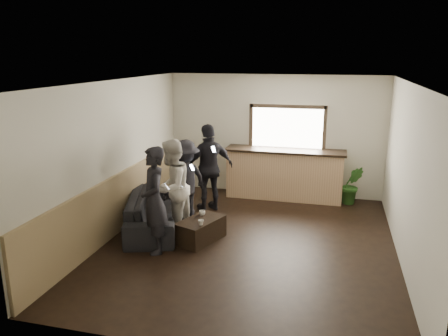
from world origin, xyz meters
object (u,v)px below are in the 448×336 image
(coffee_table, at_px, (201,230))
(person_c, at_px, (185,180))
(bar_counter, at_px, (284,171))
(cup_a, at_px, (202,213))
(cup_b, at_px, (201,222))
(person_b, at_px, (172,187))
(potted_plant, at_px, (352,185))
(person_a, at_px, (154,200))
(person_d, at_px, (209,168))
(sofa, at_px, (153,211))

(coffee_table, xyz_separation_m, person_c, (-0.61, 0.94, 0.61))
(bar_counter, relative_size, cup_a, 23.38)
(cup_b, bearing_deg, person_c, 120.49)
(coffee_table, distance_m, person_b, 0.94)
(coffee_table, relative_size, person_b, 0.51)
(potted_plant, height_order, person_a, person_a)
(bar_counter, bearing_deg, cup_a, -114.56)
(bar_counter, relative_size, potted_plant, 3.12)
(bar_counter, bearing_deg, potted_plant, -2.56)
(bar_counter, bearing_deg, person_d, -139.79)
(cup_b, relative_size, person_a, 0.05)
(sofa, bearing_deg, coffee_table, -128.07)
(potted_plant, height_order, person_c, person_c)
(person_b, bearing_deg, person_a, 6.87)
(cup_a, distance_m, person_d, 1.48)
(sofa, bearing_deg, person_b, -128.23)
(coffee_table, relative_size, potted_plant, 1.04)
(bar_counter, relative_size, person_b, 1.53)
(sofa, height_order, person_b, person_b)
(cup_b, bearing_deg, potted_plant, 49.20)
(cup_a, height_order, person_a, person_a)
(cup_a, bearing_deg, sofa, 170.75)
(cup_a, bearing_deg, cup_b, -75.40)
(cup_a, distance_m, potted_plant, 3.68)
(sofa, xyz_separation_m, person_b, (0.45, -0.16, 0.56))
(cup_a, bearing_deg, person_a, -126.05)
(coffee_table, bearing_deg, person_b, 160.63)
(sofa, distance_m, coffee_table, 1.13)
(cup_b, relative_size, potted_plant, 0.11)
(person_d, bearing_deg, cup_b, 60.61)
(cup_a, xyz_separation_m, person_d, (-0.26, 1.37, 0.48))
(bar_counter, relative_size, coffee_table, 3.00)
(person_c, bearing_deg, person_d, -178.04)
(cup_a, bearing_deg, bar_counter, 65.44)
(person_a, bearing_deg, bar_counter, 121.27)
(coffee_table, distance_m, person_d, 1.76)
(cup_b, height_order, potted_plant, potted_plant)
(cup_b, height_order, person_b, person_b)
(person_a, distance_m, person_d, 2.19)
(coffee_table, distance_m, cup_b, 0.35)
(coffee_table, xyz_separation_m, person_b, (-0.61, 0.21, 0.69))
(sofa, bearing_deg, cup_a, -117.85)
(sofa, distance_m, potted_plant, 4.40)
(cup_a, height_order, cup_b, same)
(cup_a, bearing_deg, potted_plant, 43.26)
(person_b, xyz_separation_m, person_c, (-0.00, 0.73, -0.07))
(coffee_table, height_order, person_a, person_a)
(potted_plant, bearing_deg, person_d, -158.60)
(sofa, xyz_separation_m, person_d, (0.77, 1.20, 0.60))
(person_b, xyz_separation_m, person_d, (0.32, 1.37, 0.04))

